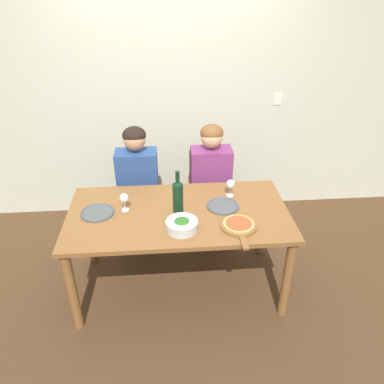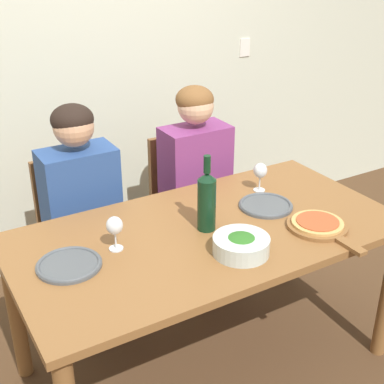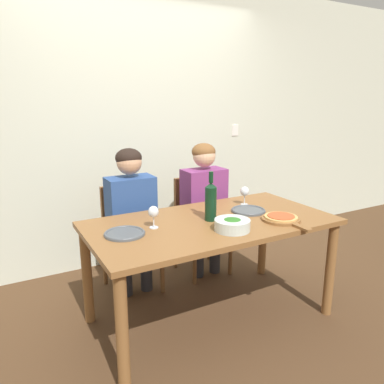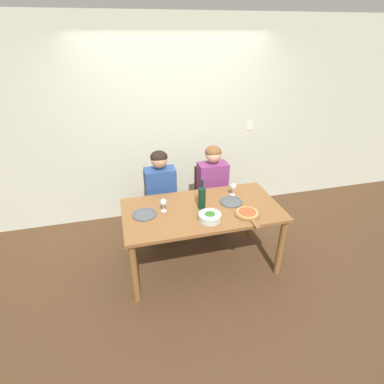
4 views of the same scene
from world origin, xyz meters
name	(u,v)px [view 1 (image 1 of 4)]	position (x,y,z in m)	size (l,w,h in m)	color
ground_plane	(180,284)	(0.00, 0.00, 0.00)	(40.00, 40.00, 0.00)	#4C331E
back_wall	(171,91)	(0.00, 1.32, 1.35)	(10.00, 0.06, 2.70)	beige
dining_table	(179,222)	(0.00, 0.00, 0.66)	(1.73, 0.90, 0.76)	brown
chair_left	(140,195)	(-0.35, 0.77, 0.48)	(0.42, 0.42, 0.88)	brown
chair_right	(209,192)	(0.34, 0.77, 0.48)	(0.42, 0.42, 0.88)	brown
person_woman	(137,177)	(-0.35, 0.66, 0.73)	(0.47, 0.51, 1.22)	#28282D
person_man	(211,175)	(0.34, 0.66, 0.73)	(0.47, 0.51, 1.22)	#28282D
wine_bottle	(178,195)	(0.00, 0.01, 0.91)	(0.08, 0.08, 0.35)	black
broccoli_bowl	(182,225)	(0.02, -0.23, 0.80)	(0.23, 0.23, 0.08)	silver
dinner_plate_left	(97,212)	(-0.63, 0.03, 0.77)	(0.26, 0.26, 0.02)	#4C5156
dinner_plate_right	(223,206)	(0.36, 0.05, 0.77)	(0.26, 0.26, 0.02)	#4C5156
pizza_on_board	(239,226)	(0.43, -0.24, 0.78)	(0.27, 0.41, 0.04)	brown
wine_glass_left	(124,199)	(-0.41, 0.06, 0.87)	(0.07, 0.07, 0.15)	silver
wine_glass_right	(230,185)	(0.44, 0.21, 0.87)	(0.07, 0.07, 0.15)	silver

